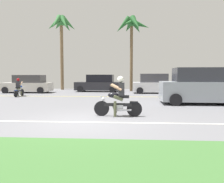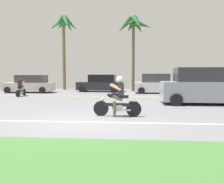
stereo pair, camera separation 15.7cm
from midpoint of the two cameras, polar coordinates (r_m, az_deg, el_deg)
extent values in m
cube|color=slate|center=(10.70, -3.30, -4.47)|extent=(56.00, 30.00, 0.04)
cube|color=#3D6B33|center=(4.00, -18.18, -19.08)|extent=(56.00, 3.80, 0.06)
cube|color=silver|center=(7.73, -6.41, -7.68)|extent=(50.40, 0.12, 0.01)
cube|color=yellow|center=(16.55, -0.49, -1.29)|extent=(50.40, 0.12, 0.01)
cylinder|color=black|center=(8.79, -2.28, -4.31)|extent=(0.59, 0.11, 0.59)
cylinder|color=black|center=(8.68, 6.05, -4.43)|extent=(0.59, 0.11, 0.59)
cylinder|color=#B7BAC1|center=(8.74, -1.66, -2.75)|extent=(0.26, 0.06, 0.51)
cube|color=black|center=(8.69, 1.86, -3.36)|extent=(1.07, 0.14, 0.12)
cube|color=#B7BAC1|center=(8.70, 2.18, -4.13)|extent=(0.32, 0.21, 0.23)
ellipsoid|color=black|center=(8.66, 0.71, -0.91)|extent=(0.43, 0.23, 0.21)
cube|color=black|center=(8.64, 3.15, -1.32)|extent=(0.48, 0.23, 0.10)
cube|color=black|center=(8.65, 5.93, -2.70)|extent=(0.32, 0.17, 0.06)
cylinder|color=#B7BAC1|center=(8.70, -1.15, -1.18)|extent=(0.06, 0.61, 0.04)
sphere|color=#B7BAC1|center=(8.73, -1.91, -1.94)|extent=(0.14, 0.14, 0.14)
cylinder|color=#B7BAC1|center=(8.58, 3.61, -4.71)|extent=(0.49, 0.09, 0.07)
cube|color=#2D2D33|center=(8.62, 2.77, 0.62)|extent=(0.23, 0.32, 0.49)
sphere|color=silver|center=(8.61, 2.52, 3.09)|extent=(0.25, 0.25, 0.25)
cylinder|color=#51563D|center=(8.75, 2.04, -1.57)|extent=(0.40, 0.14, 0.25)
cylinder|color=#51563D|center=(8.56, 1.94, -1.70)|extent=(0.40, 0.14, 0.25)
cylinder|color=#51563D|center=(8.59, 1.13, -4.47)|extent=(0.11, 0.11, 0.60)
cylinder|color=#51563D|center=(8.84, 1.03, -4.44)|extent=(0.20, 0.11, 0.33)
cylinder|color=tan|center=(8.83, 1.60, 1.18)|extent=(0.45, 0.10, 0.28)
cylinder|color=tan|center=(8.44, 1.36, 1.04)|extent=(0.45, 0.10, 0.28)
cube|color=#8C939E|center=(13.33, 22.64, 0.05)|extent=(4.66, 2.07, 1.05)
cube|color=#2D2F36|center=(13.32, 23.14, 3.94)|extent=(3.36, 1.76, 0.76)
cylinder|color=black|center=(13.94, 14.91, -1.16)|extent=(0.65, 0.24, 0.64)
cylinder|color=black|center=(12.03, 16.32, -2.03)|extent=(0.65, 0.24, 0.64)
cube|color=beige|center=(21.65, -20.08, 1.15)|extent=(4.35, 1.83, 0.74)
cube|color=#3B3A3D|center=(21.53, -19.49, 3.05)|extent=(2.53, 1.56, 0.69)
cylinder|color=black|center=(21.92, -15.40, 0.64)|extent=(0.56, 0.19, 0.56)
cylinder|color=black|center=(23.12, -22.72, 0.64)|extent=(0.56, 0.19, 0.56)
cylinder|color=black|center=(20.26, -17.03, 0.32)|extent=(0.56, 0.19, 0.56)
cylinder|color=black|center=(21.56, -24.79, 0.34)|extent=(0.56, 0.19, 0.56)
cube|color=#232328|center=(21.51, -2.96, 1.40)|extent=(4.32, 1.89, 0.76)
cube|color=black|center=(21.44, -2.30, 3.35)|extent=(2.53, 1.56, 0.70)
cylinder|color=black|center=(22.10, 1.32, 0.82)|extent=(0.57, 0.21, 0.56)
cylinder|color=black|center=(22.66, -6.34, 0.88)|extent=(0.57, 0.21, 0.56)
cylinder|color=black|center=(20.47, 0.78, 0.55)|extent=(0.57, 0.21, 0.56)
cylinder|color=black|center=(21.08, -7.45, 0.62)|extent=(0.57, 0.21, 0.56)
cube|color=silver|center=(19.90, 11.82, 1.15)|extent=(4.06, 1.78, 0.80)
cube|color=#414147|center=(19.85, 11.16, 3.37)|extent=(2.37, 1.50, 0.74)
cylinder|color=black|center=(18.99, 7.71, 0.22)|extent=(0.56, 0.19, 0.56)
cylinder|color=black|center=(19.29, 16.34, 0.15)|extent=(0.56, 0.19, 0.56)
cylinder|color=black|center=(20.66, 7.58, 0.54)|extent=(0.56, 0.19, 0.56)
cylinder|color=black|center=(20.94, 15.52, 0.48)|extent=(0.56, 0.19, 0.56)
cylinder|color=brown|center=(22.19, 5.61, 8.62)|extent=(0.29, 0.29, 6.60)
sphere|color=#235B28|center=(22.68, 5.68, 16.95)|extent=(0.74, 0.74, 0.74)
cone|color=#235B28|center=(22.60, 7.81, 16.46)|extent=(1.97, 0.82, 1.25)
cone|color=#235B28|center=(23.31, 6.81, 16.09)|extent=(1.58, 1.89, 1.57)
cone|color=#235B28|center=(23.39, 4.96, 16.06)|extent=(1.24, 2.02, 1.25)
cone|color=#235B28|center=(22.64, 3.53, 16.47)|extent=(1.72, 0.66, 1.75)
cone|color=#235B28|center=(21.90, 4.89, 16.88)|extent=(1.31, 2.01, 1.04)
cone|color=#235B28|center=(21.94, 6.69, 16.84)|extent=(1.37, 1.88, 1.68)
cylinder|color=brown|center=(25.03, -11.89, 8.76)|extent=(0.34, 0.34, 7.22)
sphere|color=#337538|center=(25.58, -12.02, 16.85)|extent=(0.89, 0.89, 0.89)
cone|color=#337538|center=(25.48, -10.20, 16.48)|extent=(1.77, 0.93, 1.64)
cone|color=#337538|center=(26.12, -10.85, 16.16)|extent=(1.28, 1.83, 1.58)
cone|color=#337538|center=(26.24, -12.70, 16.08)|extent=(1.65, 1.81, 1.21)
cone|color=#337538|center=(25.82, -13.68, 16.26)|extent=(1.80, 0.78, 1.54)
cone|color=#337538|center=(24.98, -13.27, 16.68)|extent=(1.27, 1.73, 1.70)
cone|color=#337538|center=(24.83, -11.33, 16.79)|extent=(1.51, 1.69, 1.66)
cylinder|color=black|center=(18.70, -21.15, -0.16)|extent=(0.10, 0.51, 0.51)
cylinder|color=black|center=(17.70, -22.56, -0.44)|extent=(0.10, 0.51, 0.51)
cylinder|color=#B7BAC1|center=(18.61, -21.27, 0.46)|extent=(0.05, 0.23, 0.44)
cube|color=black|center=(18.19, -21.85, 0.13)|extent=(0.12, 0.93, 0.10)
cube|color=#B7BAC1|center=(18.16, -21.89, -0.20)|extent=(0.18, 0.28, 0.20)
ellipsoid|color=navy|center=(18.31, -21.68, 1.17)|extent=(0.37, 0.20, 0.19)
cube|color=black|center=(18.02, -22.09, 0.95)|extent=(0.20, 0.42, 0.08)
cube|color=navy|center=(17.70, -22.56, 0.31)|extent=(0.15, 0.28, 0.05)
cylinder|color=#B7BAC1|center=(18.54, -21.37, 1.10)|extent=(0.53, 0.05, 0.03)
sphere|color=#B7BAC1|center=(18.64, -21.24, 0.80)|extent=(0.12, 0.12, 0.12)
cylinder|color=#B7BAC1|center=(18.03, -22.43, -0.44)|extent=(0.08, 0.43, 0.06)
cube|color=#2D2D33|center=(18.05, -22.04, 1.77)|extent=(0.28, 0.20, 0.43)
sphere|color=maroon|center=(18.07, -22.03, 2.80)|extent=(0.22, 0.22, 0.22)
cylinder|color=#51563D|center=(18.13, -21.64, 0.85)|extent=(0.12, 0.35, 0.21)
cylinder|color=#51563D|center=(18.19, -22.13, 0.85)|extent=(0.12, 0.35, 0.21)
cylinder|color=#51563D|center=(18.32, -22.07, -0.26)|extent=(0.10, 0.10, 0.52)
cylinder|color=#51563D|center=(18.27, -21.39, -0.35)|extent=(0.10, 0.18, 0.29)
cylinder|color=tan|center=(18.14, -21.34, 2.00)|extent=(0.09, 0.39, 0.24)
cylinder|color=tan|center=(18.28, -22.32, 1.99)|extent=(0.09, 0.39, 0.24)
camera|label=1|loc=(0.08, -89.56, 0.03)|focal=36.09mm
camera|label=2|loc=(0.08, 90.44, -0.03)|focal=36.09mm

